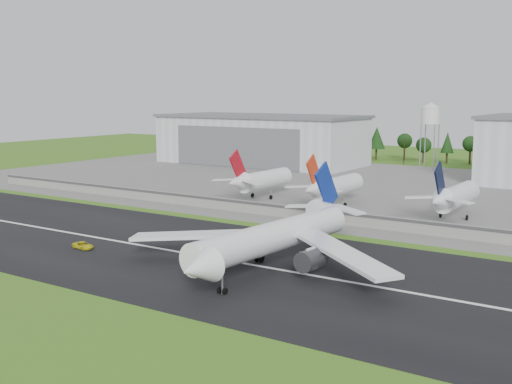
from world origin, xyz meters
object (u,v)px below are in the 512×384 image
Objects in this scene: parked_jet_red_a at (259,180)px; parked_jet_red_b at (332,187)px; ground_vehicle at (83,245)px; parked_jet_navy at (453,197)px; main_airliner at (271,244)px.

parked_jet_red_b is (25.70, -0.01, -0.05)m from parked_jet_red_a.
parked_jet_red_a is 1.00× the size of parked_jet_red_b.
parked_jet_navy is (56.55, 75.71, 5.38)m from ground_vehicle.
main_airliner is at bearing -71.18° from ground_vehicle.
parked_jet_navy is at bearing 0.00° from parked_jet_red_a.
parked_jet_navy is at bearing -29.57° from ground_vehicle.
parked_jet_red_a is at bearing -50.58° from main_airliner.
parked_jet_red_b is 1.00× the size of parked_jet_navy.
parked_jet_red_b is (-21.00, 66.99, 1.25)m from main_airliner.
main_airliner is at bearing -55.12° from parked_jet_red_a.
parked_jet_red_a is 25.70m from parked_jet_red_b.
ground_vehicle is at bearing -86.69° from parked_jet_red_a.
main_airliner reaches higher than parked_jet_red_b.
parked_jet_red_b is at bearing -8.54° from ground_vehicle.
main_airliner is 1.89× the size of parked_jet_red_b.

